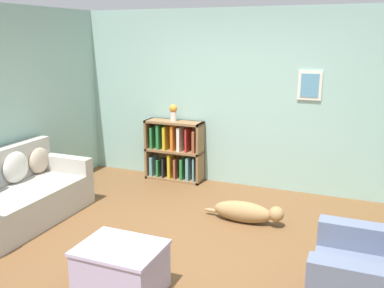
{
  "coord_description": "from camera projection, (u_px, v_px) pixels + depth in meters",
  "views": [
    {
      "loc": [
        1.73,
        -3.81,
        2.2
      ],
      "look_at": [
        0.0,
        0.4,
        1.05
      ],
      "focal_mm": 40.0,
      "sensor_mm": 36.0,
      "label": 1
    }
  ],
  "objects": [
    {
      "name": "coffee_table",
      "position": [
        121.0,
        268.0,
        3.72
      ],
      "size": [
        0.72,
        0.57,
        0.45
      ],
      "color": "#ADA3CC",
      "rests_on": "ground_plane"
    },
    {
      "name": "vase",
      "position": [
        173.0,
        112.0,
        6.51
      ],
      "size": [
        0.12,
        0.12,
        0.26
      ],
      "color": "silver",
      "rests_on": "bookshelf"
    },
    {
      "name": "dog",
      "position": [
        246.0,
        212.0,
        5.17
      ],
      "size": [
        1.01,
        0.23,
        0.26
      ],
      "color": "#9E7A4C",
      "rests_on": "ground_plane"
    },
    {
      "name": "couch",
      "position": [
        16.0,
        197.0,
        5.16
      ],
      "size": [
        0.86,
        1.79,
        0.86
      ],
      "color": "#ADA89E",
      "rests_on": "ground_plane"
    },
    {
      "name": "wall_back",
      "position": [
        240.0,
        99.0,
        6.29
      ],
      "size": [
        5.6,
        0.13,
        2.6
      ],
      "color": "#93BCB2",
      "rests_on": "ground_plane"
    },
    {
      "name": "ground_plane",
      "position": [
        178.0,
        247.0,
        4.59
      ],
      "size": [
        14.0,
        14.0,
        0.0
      ],
      "primitive_type": "plane",
      "color": "brown"
    },
    {
      "name": "recliner_chair",
      "position": [
        381.0,
        283.0,
        3.3
      ],
      "size": [
        0.92,
        0.91,
        0.97
      ],
      "color": "slate",
      "rests_on": "ground_plane"
    },
    {
      "name": "bookshelf",
      "position": [
        175.0,
        151.0,
        6.67
      ],
      "size": [
        0.91,
        0.29,
        0.94
      ],
      "color": "olive",
      "rests_on": "ground_plane"
    }
  ]
}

